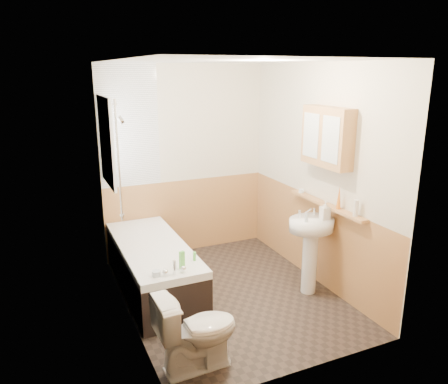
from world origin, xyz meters
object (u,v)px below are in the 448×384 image
(bathtub, at_px, (153,266))
(pine_shelf, at_px, (326,205))
(sink, at_px, (311,240))
(toilet, at_px, (197,331))
(medicine_cabinet, at_px, (327,137))

(bathtub, xyz_separation_m, pine_shelf, (1.77, -0.73, 0.71))
(bathtub, bearing_deg, pine_shelf, -22.45)
(pine_shelf, bearing_deg, bathtub, 157.55)
(bathtub, xyz_separation_m, sink, (1.57, -0.76, 0.33))
(toilet, bearing_deg, pine_shelf, -69.56)
(toilet, distance_m, sink, 1.77)
(pine_shelf, bearing_deg, sink, -170.58)
(sink, bearing_deg, medicine_cabinet, 20.05)
(pine_shelf, xyz_separation_m, medicine_cabinet, (-0.03, 0.02, 0.74))
(bathtub, distance_m, pine_shelf, 2.04)
(toilet, relative_size, medicine_cabinet, 1.00)
(sink, relative_size, pine_shelf, 0.79)
(bathtub, distance_m, sink, 1.78)
(sink, height_order, pine_shelf, pine_shelf)
(toilet, bearing_deg, medicine_cabinet, -68.63)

